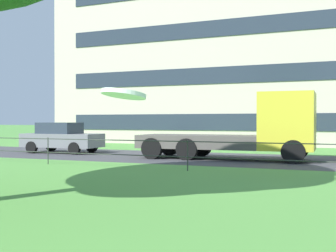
{
  "coord_description": "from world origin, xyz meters",
  "views": [
    {
      "loc": [
        2.14,
        0.61,
        1.6
      ],
      "look_at": [
        -1.12,
        8.29,
        1.51
      ],
      "focal_mm": 46.68,
      "sensor_mm": 36.0,
      "label": 1
    }
  ],
  "objects": [
    {
      "name": "frisbee",
      "position": [
        0.88,
        2.91,
        1.77
      ],
      "size": [
        0.37,
        0.37,
        0.07
      ],
      "color": "white"
    },
    {
      "name": "park_fence",
      "position": [
        0.0,
        13.8,
        0.68
      ],
      "size": [
        38.87,
        0.04,
        1.0
      ],
      "color": "#333833",
      "rests_on": "ground"
    },
    {
      "name": "car_grey_far_left",
      "position": [
        -11.46,
        18.83,
        0.78
      ],
      "size": [
        4.06,
        1.93,
        1.54
      ],
      "color": "slate",
      "rests_on": "ground"
    },
    {
      "name": "street_strip",
      "position": [
        0.0,
        18.72,
        0.0
      ],
      "size": [
        80.0,
        6.54,
        0.01
      ],
      "primitive_type": "cube",
      "color": "#424247",
      "rests_on": "ground"
    },
    {
      "name": "flatbed_truck_far_right",
      "position": [
        -1.76,
        18.57,
        1.22
      ],
      "size": [
        7.38,
        2.65,
        2.75
      ],
      "color": "yellow",
      "rests_on": "ground"
    },
    {
      "name": "apartment_building_background",
      "position": [
        -6.64,
        33.36,
        9.48
      ],
      "size": [
        25.43,
        10.24,
        18.95
      ],
      "color": "beige",
      "rests_on": "ground"
    }
  ]
}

